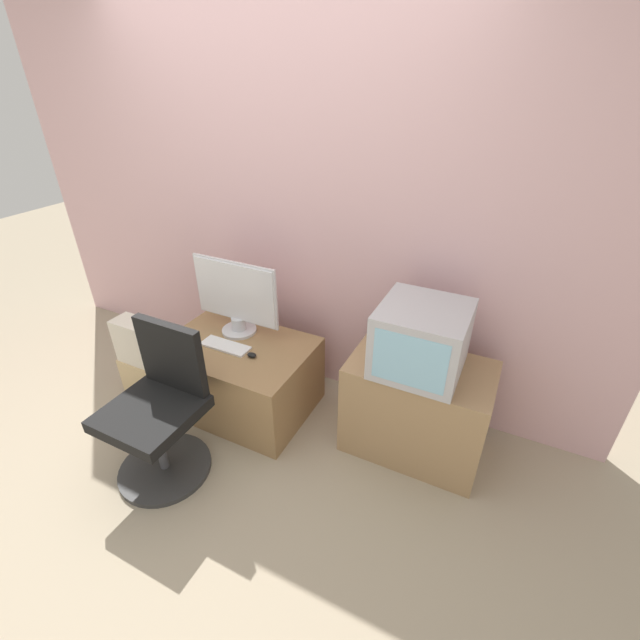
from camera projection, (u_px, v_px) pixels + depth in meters
The scene contains 12 objects.
ground_plane at pixel (170, 489), 2.40m from camera, with size 12.00×12.00×0.00m, color tan.
wall_back at pixel (281, 201), 2.76m from camera, with size 4.40×0.05×2.60m.
desk at pixel (240, 375), 2.89m from camera, with size 0.95×0.67×0.49m.
side_stand at pixel (416, 407), 2.53m from camera, with size 0.80×0.49×0.61m.
main_monitor at pixel (236, 298), 2.79m from camera, with size 0.62×0.23×0.51m.
keyboard at pixel (225, 346), 2.75m from camera, with size 0.33×0.12×0.01m.
mouse at pixel (252, 355), 2.65m from camera, with size 0.06×0.04×0.03m.
crt_tv at pixel (421, 339), 2.27m from camera, with size 0.45×0.47×0.37m.
office_chair at pixel (160, 414), 2.36m from camera, with size 0.52×0.52×0.89m.
cardboard_box_lower at pixel (145, 376), 3.05m from camera, with size 0.30×0.17×0.29m.
cardboard_box_upper at pixel (136, 341), 2.90m from camera, with size 0.27×0.16×0.31m.
book at pixel (147, 416), 2.89m from camera, with size 0.19×0.12×0.02m.
Camera 1 is at (1.46, -1.05, 2.04)m, focal length 24.00 mm.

